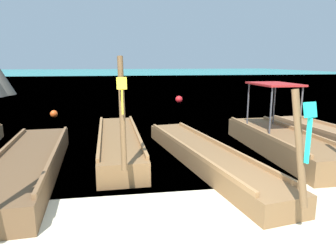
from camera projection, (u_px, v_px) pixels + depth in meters
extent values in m
plane|color=beige|center=(200.00, 225.00, 5.35)|extent=(120.00, 120.00, 0.00)
plane|color=teal|center=(124.00, 75.00, 64.79)|extent=(120.00, 120.00, 0.00)
cube|color=brown|center=(29.00, 165.00, 7.66)|extent=(1.75, 6.10, 0.54)
cube|color=brown|center=(55.00, 151.00, 7.73)|extent=(0.44, 5.54, 0.10)
cube|color=brown|center=(119.00, 143.00, 9.64)|extent=(1.39, 5.89, 0.56)
cube|color=#996C3F|center=(100.00, 134.00, 9.47)|extent=(0.26, 5.38, 0.10)
cube|color=#996C3F|center=(137.00, 132.00, 9.67)|extent=(0.26, 5.38, 0.10)
cylinder|color=brown|center=(122.00, 113.00, 6.42)|extent=(0.14, 0.65, 2.34)
cube|color=yellow|center=(122.00, 83.00, 6.16)|extent=(0.20, 0.12, 0.25)
cube|color=yellow|center=(122.00, 102.00, 6.21)|extent=(0.03, 0.08, 0.49)
cube|color=brown|center=(205.00, 156.00, 8.50)|extent=(2.24, 6.94, 0.46)
cube|color=#9F7246|center=(188.00, 148.00, 8.28)|extent=(1.16, 6.23, 0.10)
cube|color=#9F7246|center=(221.00, 145.00, 8.60)|extent=(1.16, 6.23, 0.10)
cylinder|color=brown|center=(300.00, 148.00, 5.03)|extent=(0.21, 0.56, 1.90)
cube|color=#1ECCBC|center=(310.00, 110.00, 4.76)|extent=(0.22, 0.14, 0.25)
cube|color=#1ECCBC|center=(308.00, 141.00, 4.84)|extent=(0.04, 0.08, 0.73)
cube|color=brown|center=(281.00, 143.00, 9.53)|extent=(1.44, 5.37, 0.61)
cube|color=#9F7246|center=(262.00, 133.00, 9.36)|extent=(0.13, 4.93, 0.10)
cube|color=#9F7246|center=(302.00, 131.00, 9.57)|extent=(0.13, 4.93, 0.10)
cylinder|color=#4C4C51|center=(271.00, 112.00, 9.12)|extent=(0.05, 0.05, 1.43)
cylinder|color=#4C4C51|center=(301.00, 111.00, 9.28)|extent=(0.05, 0.05, 1.43)
cylinder|color=#4C4C51|center=(248.00, 104.00, 10.67)|extent=(0.05, 0.05, 1.43)
cylinder|color=#4C4C51|center=(274.00, 104.00, 10.83)|extent=(0.05, 0.05, 1.43)
cube|color=#AD2323|center=(274.00, 84.00, 9.82)|extent=(1.19, 1.82, 0.06)
cube|color=olive|center=(326.00, 136.00, 10.67)|extent=(1.45, 5.38, 0.50)
cube|color=#AF7F52|center=(315.00, 129.00, 10.50)|extent=(0.42, 4.88, 0.10)
sphere|color=#EA5119|center=(54.00, 114.00, 15.67)|extent=(0.37, 0.37, 0.37)
sphere|color=red|center=(179.00, 99.00, 21.21)|extent=(0.49, 0.49, 0.49)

